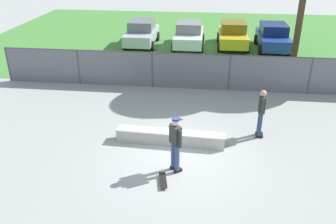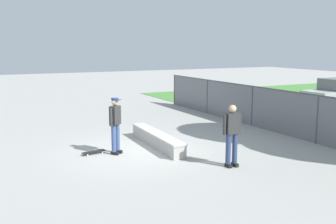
{
  "view_description": "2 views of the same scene",
  "coord_description": "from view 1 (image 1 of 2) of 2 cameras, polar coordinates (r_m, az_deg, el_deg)",
  "views": [
    {
      "loc": [
        0.81,
        -9.9,
        6.54
      ],
      "look_at": [
        -0.45,
        0.89,
        1.29
      ],
      "focal_mm": 38.16,
      "sensor_mm": 36.0,
      "label": 1
    },
    {
      "loc": [
        12.18,
        -4.85,
        3.5
      ],
      "look_at": [
        -0.04,
        1.27,
        1.24
      ],
      "focal_mm": 43.37,
      "sensor_mm": 36.0,
      "label": 2
    }
  ],
  "objects": [
    {
      "name": "bystander",
      "position": [
        13.19,
        14.67,
        0.12
      ],
      "size": [
        0.29,
        0.6,
        1.82
      ],
      "color": "black",
      "rests_on": "ground"
    },
    {
      "name": "skateboarder",
      "position": [
        10.81,
        1.19,
        -4.82
      ],
      "size": [
        0.43,
        0.49,
        1.84
      ],
      "color": "black",
      "rests_on": "ground"
    },
    {
      "name": "car_blue",
      "position": [
        24.74,
        16.43,
        11.45
      ],
      "size": [
        2.03,
        4.21,
        1.66
      ],
      "color": "#233D9E",
      "rests_on": "ground"
    },
    {
      "name": "concrete_ledge",
      "position": [
        12.64,
        0.35,
        -4.06
      ],
      "size": [
        3.88,
        0.66,
        0.48
      ],
      "color": "#A8A59E",
      "rests_on": "ground"
    },
    {
      "name": "grass_strip",
      "position": [
        27.29,
        4.86,
        11.87
      ],
      "size": [
        30.41,
        20.0,
        0.02
      ],
      "primitive_type": "cube",
      "color": "#478438",
      "rests_on": "ground"
    },
    {
      "name": "car_silver",
      "position": [
        24.92,
        -4.21,
        12.51
      ],
      "size": [
        2.03,
        4.21,
        1.66
      ],
      "color": "#B7BABF",
      "rests_on": "ground"
    },
    {
      "name": "car_white",
      "position": [
        24.38,
        3.37,
        12.24
      ],
      "size": [
        2.03,
        4.21,
        1.66
      ],
      "color": "silver",
      "rests_on": "ground"
    },
    {
      "name": "ground_plane",
      "position": [
        11.89,
        1.66,
        -7.57
      ],
      "size": [
        80.0,
        80.0,
        0.0
      ],
      "primitive_type": "plane",
      "color": "#9E9E99"
    },
    {
      "name": "skateboard",
      "position": [
        10.83,
        -0.81,
        -10.84
      ],
      "size": [
        0.36,
        0.82,
        0.09
      ],
      "color": "black",
      "rests_on": "ground"
    },
    {
      "name": "car_yellow",
      "position": [
        24.78,
        10.33,
        12.09
      ],
      "size": [
        2.03,
        4.21,
        1.66
      ],
      "color": "gold",
      "rests_on": "ground"
    },
    {
      "name": "chainlink_fence",
      "position": [
        17.13,
        3.6,
        6.76
      ],
      "size": [
        18.48,
        0.07,
        1.77
      ],
      "color": "#4C4C51",
      "rests_on": "ground"
    }
  ]
}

